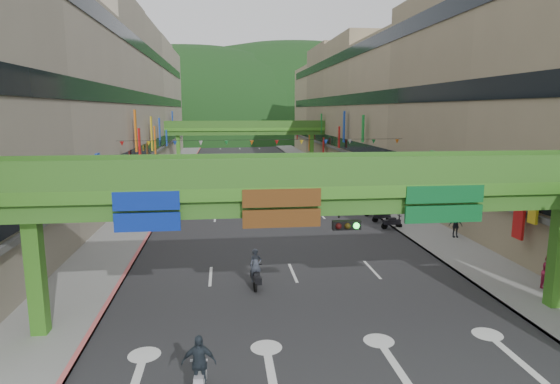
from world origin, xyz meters
TOP-DOWN VIEW (x-y plane):
  - road_slab at (0.00, 50.00)m, footprint 18.00×140.00m
  - sidewalk_left at (-11.00, 50.00)m, footprint 4.00×140.00m
  - sidewalk_right at (11.00, 50.00)m, footprint 4.00×140.00m
  - curb_left at (-9.10, 50.00)m, footprint 0.20×140.00m
  - curb_right at (9.10, 50.00)m, footprint 0.20×140.00m
  - building_row_left at (-18.93, 50.00)m, footprint 12.80×95.00m
  - building_row_right at (18.93, 50.00)m, footprint 12.80×95.00m
  - overpass_near at (0.93, 5.38)m, footprint 28.00×12.27m
  - overpass_far at (0.00, 65.00)m, footprint 28.00×2.20m
  - hill_left at (-15.00, 160.00)m, footprint 168.00×140.00m
  - hill_right at (25.00, 180.00)m, footprint 208.00×176.00m
  - bunting_string at (0.00, 30.00)m, footprint 26.00×0.36m
  - scooter_rider_near at (-2.17, 10.10)m, footprint 0.68×1.60m
  - scooter_rider_mid at (3.12, 37.66)m, footprint 0.91×1.58m
  - scooter_rider_left at (-4.54, 1.00)m, footprint 1.09×1.60m
  - scooter_rider_far at (-5.37, 29.73)m, footprint 0.81×1.60m
  - parked_scooter_row at (8.80, 25.05)m, footprint 1.60×9.35m
  - car_silver at (-2.43, 50.03)m, footprint 1.72×4.21m
  - car_yellow at (2.47, 62.42)m, footprint 1.99×4.43m
  - pedestrian_red at (12.20, 8.00)m, footprint 1.01×0.94m
  - pedestrian_dark at (12.20, 17.47)m, footprint 0.99×0.52m
  - pedestrian_blue at (11.98, 27.10)m, footprint 0.97×0.72m

SIDE VIEW (x-z plane):
  - hill_left at x=-15.00m, z-range -56.00..56.00m
  - hill_right at x=25.00m, z-range -64.00..64.00m
  - road_slab at x=0.00m, z-range 0.00..0.02m
  - sidewalk_left at x=-11.00m, z-range 0.00..0.15m
  - sidewalk_right at x=11.00m, z-range 0.00..0.15m
  - curb_left at x=-9.10m, z-range 0.00..0.18m
  - curb_right at x=9.10m, z-range 0.00..0.18m
  - parked_scooter_row at x=8.80m, z-range -0.02..1.06m
  - car_silver at x=-2.43m, z-range 0.00..1.36m
  - car_yellow at x=2.47m, z-range 0.00..1.48m
  - pedestrian_dark at x=12.20m, z-range 0.00..1.61m
  - pedestrian_red at x=12.20m, z-range 0.00..1.68m
  - pedestrian_blue at x=11.98m, z-range 0.00..1.89m
  - scooter_rider_near at x=-2.17m, z-range -0.07..1.96m
  - scooter_rider_far at x=-5.37m, z-range 0.00..1.93m
  - scooter_rider_mid at x=3.12m, z-range 0.03..2.02m
  - scooter_rider_left at x=-4.54m, z-range 0.01..2.19m
  - overpass_near at x=0.93m, z-range 1.66..8.76m
  - overpass_far at x=0.00m, z-range 1.85..8.95m
  - bunting_string at x=0.00m, z-range 5.73..6.19m
  - building_row_left at x=-18.93m, z-range -0.04..18.96m
  - building_row_right at x=18.93m, z-range -0.04..18.96m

